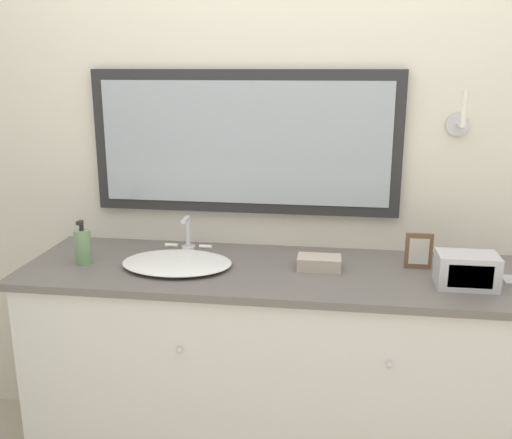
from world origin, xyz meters
The scene contains 7 objects.
wall_back centered at (-0.01, 0.67, 1.28)m, with size 8.00×0.18×2.55m.
vanity_counter centered at (0.00, 0.33, 0.46)m, with size 2.14×0.62×0.91m.
sink_basin centered at (-0.45, 0.31, 0.93)m, with size 0.44×0.37×0.17m.
soap_bottle centered at (-0.84, 0.29, 0.98)m, with size 0.07×0.07×0.18m.
appliance_box centered at (0.65, 0.24, 0.97)m, with size 0.21×0.14×0.12m.
picture_frame centered at (0.50, 0.42, 0.98)m, with size 0.11×0.01×0.15m.
hand_towel_near_sink centered at (0.11, 0.36, 0.94)m, with size 0.17×0.10×0.05m.
Camera 1 is at (0.17, -1.79, 1.69)m, focal length 40.00 mm.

